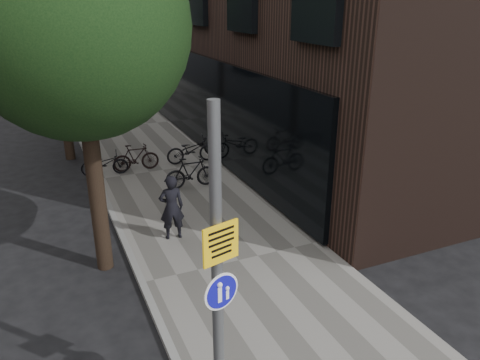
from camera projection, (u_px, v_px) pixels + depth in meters
sidewalk at (163, 171)px, 16.56m from camera, size 4.50×60.00×0.12m
curb_edge at (98, 181)px, 15.71m from camera, size 0.15×60.00×0.13m
street_tree_near at (81, 36)px, 9.11m from camera, size 4.40×4.40×7.50m
street_tree_mid at (53, 19)px, 16.35m from camera, size 5.00×5.00×7.80m
street_tree_far at (42, 12)px, 24.01m from camera, size 5.00×5.00×7.80m
signpost at (217, 274)px, 6.09m from camera, size 0.52×0.17×4.63m
pedestrian at (172, 207)px, 11.58m from camera, size 0.65×0.46×1.68m
parked_bike_facade_near at (191, 150)px, 17.12m from camera, size 1.88×0.71×0.97m
parked_bike_facade_far at (191, 172)px, 14.86m from camera, size 1.69×0.54×1.00m
parked_bike_curb_near at (104, 163)px, 15.93m from camera, size 1.63×0.77×0.82m
parked_bike_curb_far at (136, 157)px, 16.32m from camera, size 1.61×0.54×0.95m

